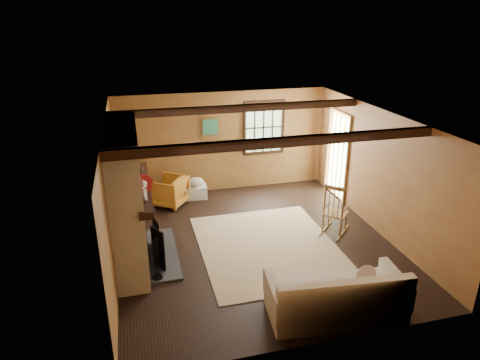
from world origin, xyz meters
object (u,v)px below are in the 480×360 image
object	(u,v)px
laundry_basket	(196,192)
armchair	(169,191)
rocking_chair	(335,212)
sofa	(337,299)
fireplace	(129,202)

from	to	relation	value
laundry_basket	armchair	distance (m)	0.70
rocking_chair	laundry_basket	world-z (taller)	rocking_chair
rocking_chair	sofa	bearing A→B (deg)	108.71
rocking_chair	armchair	xyz separation A→B (m)	(-3.02, 2.15, -0.11)
fireplace	sofa	bearing A→B (deg)	-39.55
rocking_chair	armchair	distance (m)	3.71
rocking_chair	armchair	bearing A→B (deg)	8.48
rocking_chair	laundry_basket	distance (m)	3.38
laundry_basket	rocking_chair	bearing A→B (deg)	-44.95
fireplace	armchair	distance (m)	2.45
rocking_chair	sofa	distance (m)	2.55
fireplace	laundry_basket	distance (m)	2.97
sofa	armchair	bearing A→B (deg)	119.10
fireplace	laundry_basket	size ratio (longest dim) A/B	4.80
fireplace	sofa	world-z (taller)	fireplace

